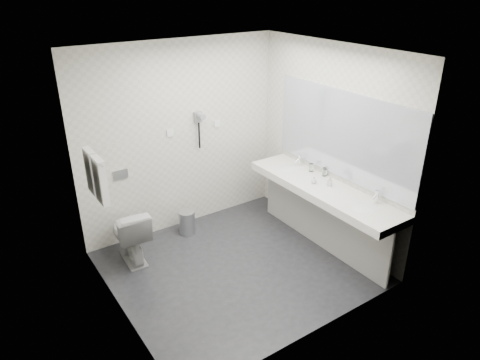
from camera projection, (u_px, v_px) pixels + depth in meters
floor at (237, 267)px, 5.29m from camera, size 2.80×2.80×0.00m
ceiling at (236, 52)px, 4.24m from camera, size 2.80×2.80×0.00m
wall_back at (181, 138)px, 5.74m from camera, size 2.80×0.00×2.80m
wall_front at (320, 222)px, 3.79m from camera, size 2.80×0.00×2.80m
wall_left at (110, 206)px, 4.05m from camera, size 0.00×2.60×2.60m
wall_right at (330, 146)px, 5.48m from camera, size 0.00×2.60×2.60m
vanity_counter at (322, 190)px, 5.38m from camera, size 0.55×2.20×0.10m
vanity_panel at (321, 219)px, 5.57m from camera, size 0.03×2.15×0.75m
vanity_post_near at (390, 258)px, 4.81m from camera, size 0.06×0.06×0.75m
vanity_post_far at (272, 189)px, 6.37m from camera, size 0.06×0.06×0.75m
mirror at (343, 135)px, 5.24m from camera, size 0.02×2.20×1.05m
basin_near at (364, 208)px, 4.88m from camera, size 0.40×0.31×0.05m
basin_far at (288, 169)px, 5.85m from camera, size 0.40×0.31×0.05m
faucet_near at (377, 197)px, 4.94m from camera, size 0.04×0.04×0.15m
faucet_far at (300, 160)px, 5.91m from camera, size 0.04×0.04×0.15m
soap_bottle_a at (330, 182)px, 5.34m from camera, size 0.07×0.07×0.12m
soap_bottle_b at (314, 180)px, 5.41m from camera, size 0.10×0.10×0.09m
soap_bottle_c at (329, 181)px, 5.34m from camera, size 0.06×0.06×0.13m
glass_left at (325, 172)px, 5.61m from camera, size 0.08×0.08×0.11m
glass_right at (311, 168)px, 5.74m from camera, size 0.07×0.07×0.11m
toilet at (129, 234)px, 5.31m from camera, size 0.44×0.72×0.70m
flush_plate at (121, 174)px, 5.42m from camera, size 0.18×0.02×0.12m
pedal_bin at (187, 223)px, 5.94m from camera, size 0.26×0.26×0.31m
bin_lid at (186, 212)px, 5.87m from camera, size 0.22×0.22×0.02m
towel_rail at (92, 156)px, 4.37m from camera, size 0.02×0.62×0.02m
towel_near at (100, 181)px, 4.36m from camera, size 0.07×0.24×0.48m
towel_far at (92, 171)px, 4.57m from camera, size 0.07×0.24×0.48m
dryer_cradle at (198, 117)px, 5.74m from camera, size 0.10×0.04×0.14m
dryer_barrel at (201, 116)px, 5.68m from camera, size 0.08×0.14×0.08m
dryer_cord at (199, 135)px, 5.84m from camera, size 0.02×0.02×0.35m
switch_plate_a at (170, 133)px, 5.61m from camera, size 0.09×0.02×0.09m
switch_plate_b at (217, 124)px, 5.97m from camera, size 0.09×0.02×0.09m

